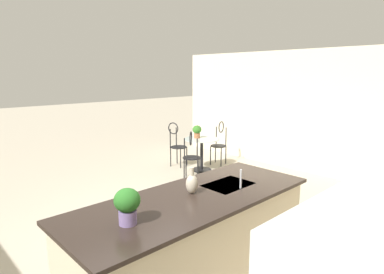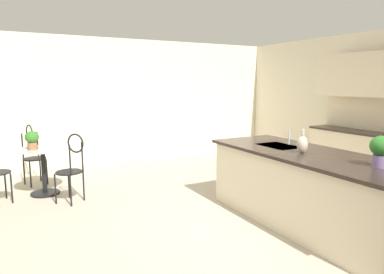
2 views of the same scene
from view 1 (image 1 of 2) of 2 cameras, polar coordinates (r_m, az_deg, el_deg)
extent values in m
plane|color=#B2A893|center=(4.63, -4.48, -17.19)|extent=(40.00, 40.00, 0.00)
cube|color=beige|center=(7.56, 21.34, 3.95)|extent=(0.12, 7.80, 2.70)
cube|color=beige|center=(3.68, 0.35, -17.28)|extent=(2.70, 0.96, 0.88)
cube|color=#2D231E|center=(3.49, 0.36, -10.62)|extent=(2.80, 1.06, 0.04)
cube|color=#B2B5BA|center=(3.86, 6.32, -8.41)|extent=(0.56, 0.40, 0.03)
cylinder|color=black|center=(7.53, 1.68, -5.71)|extent=(0.44, 0.44, 0.03)
cylinder|color=black|center=(7.43, 1.69, -3.04)|extent=(0.07, 0.07, 0.69)
cylinder|color=#B2C6C1|center=(7.35, 1.71, -0.35)|extent=(0.80, 0.80, 0.01)
cylinder|color=black|center=(7.88, -0.91, -3.35)|extent=(0.03, 0.03, 0.45)
cylinder|color=black|center=(7.65, -2.00, -3.80)|extent=(0.03, 0.03, 0.45)
cylinder|color=black|center=(8.03, -2.62, -3.10)|extent=(0.03, 0.03, 0.45)
cylinder|color=black|center=(7.80, -3.74, -3.53)|extent=(0.03, 0.03, 0.45)
cylinder|color=black|center=(7.79, -2.33, -1.77)|extent=(0.47, 0.47, 0.02)
cylinder|color=black|center=(7.93, -2.75, 0.05)|extent=(0.03, 0.03, 0.45)
cylinder|color=black|center=(7.72, -3.81, -0.27)|extent=(0.03, 0.03, 0.45)
torus|color=black|center=(7.78, -3.29, 1.52)|extent=(0.10, 0.28, 0.28)
cylinder|color=black|center=(7.03, -1.05, -5.15)|extent=(0.03, 0.03, 0.45)
cylinder|color=black|center=(7.00, 1.23, -5.23)|extent=(0.03, 0.03, 0.45)
cylinder|color=black|center=(6.76, -1.38, -5.81)|extent=(0.03, 0.03, 0.45)
cylinder|color=black|center=(6.73, 1.00, -5.89)|extent=(0.03, 0.03, 0.45)
cylinder|color=black|center=(6.82, -0.05, -3.62)|extent=(0.54, 0.54, 0.02)
cylinder|color=black|center=(6.64, -1.32, -2.12)|extent=(0.03, 0.03, 0.45)
cylinder|color=black|center=(6.61, 0.91, -2.18)|extent=(0.03, 0.03, 0.45)
torus|color=black|center=(6.57, -0.21, -0.24)|extent=(0.23, 0.20, 0.28)
cylinder|color=black|center=(7.81, 5.09, -3.54)|extent=(0.03, 0.03, 0.45)
cylinder|color=black|center=(7.92, 3.24, -3.30)|extent=(0.03, 0.03, 0.45)
cylinder|color=black|center=(8.06, 5.91, -3.10)|extent=(0.03, 0.03, 0.45)
cylinder|color=black|center=(8.17, 4.10, -2.87)|extent=(0.03, 0.03, 0.45)
cylinder|color=black|center=(7.93, 4.61, -1.55)|extent=(0.48, 0.48, 0.02)
cylinder|color=black|center=(7.97, 5.93, 0.07)|extent=(0.03, 0.03, 0.45)
cylinder|color=black|center=(8.08, 4.24, 0.24)|extent=(0.03, 0.03, 0.45)
torus|color=black|center=(7.98, 5.11, 1.74)|extent=(0.28, 0.11, 0.28)
cylinder|color=#B2B5BA|center=(3.72, 8.49, -7.23)|extent=(0.02, 0.02, 0.22)
cylinder|color=#9E603D|center=(7.43, 0.88, 0.26)|extent=(0.14, 0.14, 0.11)
ellipsoid|color=#357226|center=(7.40, 0.88, 1.32)|extent=(0.20, 0.20, 0.18)
cylinder|color=#7A669E|center=(2.92, -11.12, -13.54)|extent=(0.15, 0.15, 0.12)
ellipsoid|color=#2A6C25|center=(2.86, -11.23, -10.73)|extent=(0.23, 0.23, 0.21)
ellipsoid|color=#BCB29E|center=(3.53, -0.01, -8.18)|extent=(0.13, 0.13, 0.21)
cylinder|color=#BCB29E|center=(3.49, -0.01, -5.94)|extent=(0.04, 0.04, 0.08)
camera|label=2|loc=(5.61, -50.58, 2.64)|focal=32.54mm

